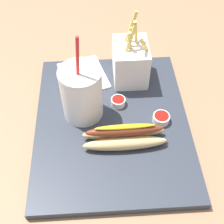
# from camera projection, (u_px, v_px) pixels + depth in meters

# --- Properties ---
(ground_plane) EXTENTS (2.40, 2.40, 0.02)m
(ground_plane) POSITION_uv_depth(u_px,v_px,m) (112.00, 128.00, 0.75)
(ground_plane) COLOR #8C6B4C
(food_tray) EXTENTS (0.44, 0.35, 0.02)m
(food_tray) POSITION_uv_depth(u_px,v_px,m) (112.00, 123.00, 0.73)
(food_tray) COLOR #2D333D
(food_tray) RESTS_ON ground_plane
(soda_cup) EXTENTS (0.09, 0.09, 0.22)m
(soda_cup) POSITION_uv_depth(u_px,v_px,m) (82.00, 93.00, 0.69)
(soda_cup) COLOR white
(soda_cup) RESTS_ON food_tray
(fries_basket) EXTENTS (0.10, 0.09, 0.18)m
(fries_basket) POSITION_uv_depth(u_px,v_px,m) (130.00, 62.00, 0.78)
(fries_basket) COLOR white
(fries_basket) RESTS_ON food_tray
(hot_dog_1) EXTENTS (0.06, 0.18, 0.06)m
(hot_dog_1) POSITION_uv_depth(u_px,v_px,m) (124.00, 136.00, 0.67)
(hot_dog_1) COLOR #DBB775
(hot_dog_1) RESTS_ON food_tray
(ketchup_cup_1) EXTENTS (0.04, 0.04, 0.02)m
(ketchup_cup_1) POSITION_uv_depth(u_px,v_px,m) (161.00, 118.00, 0.71)
(ketchup_cup_1) COLOR white
(ketchup_cup_1) RESTS_ON food_tray
(ketchup_cup_2) EXTENTS (0.04, 0.04, 0.02)m
(ketchup_cup_2) POSITION_uv_depth(u_px,v_px,m) (118.00, 101.00, 0.75)
(ketchup_cup_2) COLOR white
(ketchup_cup_2) RESTS_ON food_tray
(napkin_stack) EXTENTS (0.16, 0.14, 0.01)m
(napkin_stack) POSITION_uv_depth(u_px,v_px,m) (83.00, 75.00, 0.82)
(napkin_stack) COLOR white
(napkin_stack) RESTS_ON food_tray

